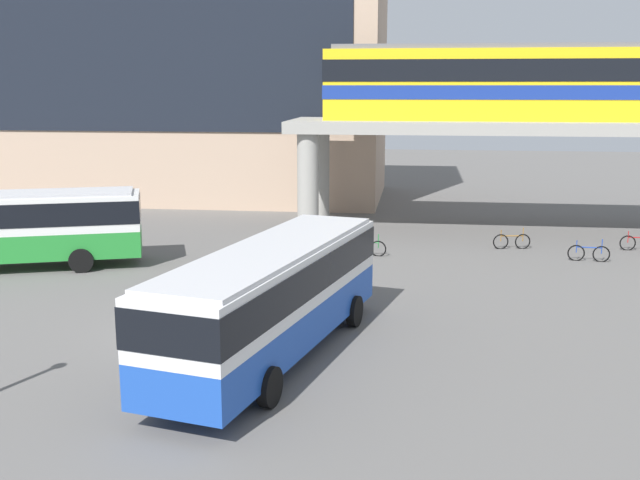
{
  "coord_description": "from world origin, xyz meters",
  "views": [
    {
      "loc": [
        6.86,
        -21.72,
        7.57
      ],
      "look_at": [
        3.47,
        4.21,
        2.2
      ],
      "focal_mm": 42.31,
      "sensor_mm": 36.0,
      "label": 1
    }
  ],
  "objects_px": {
    "bicycle_brown": "(512,241)",
    "bus_main": "(273,290)",
    "train": "(523,82)",
    "pedestrian_near_building": "(294,260)",
    "station_building": "(177,65)",
    "bus_secondary": "(4,223)",
    "bicycle_red": "(639,243)",
    "bicycle_blue": "(589,253)",
    "bicycle_green": "(367,248)"
  },
  "relations": [
    {
      "from": "bus_main",
      "to": "pedestrian_near_building",
      "type": "distance_m",
      "value": 8.69
    },
    {
      "from": "station_building",
      "to": "bicycle_green",
      "type": "height_order",
      "value": "station_building"
    },
    {
      "from": "bus_secondary",
      "to": "bicycle_brown",
      "type": "distance_m",
      "value": 22.6
    },
    {
      "from": "pedestrian_near_building",
      "to": "bicycle_red",
      "type": "bearing_deg",
      "value": 26.55
    },
    {
      "from": "station_building",
      "to": "bicycle_red",
      "type": "relative_size",
      "value": 15.62
    },
    {
      "from": "pedestrian_near_building",
      "to": "station_building",
      "type": "bearing_deg",
      "value": 117.59
    },
    {
      "from": "bicycle_red",
      "to": "bicycle_blue",
      "type": "distance_m",
      "value": 3.82
    },
    {
      "from": "bus_secondary",
      "to": "bicycle_blue",
      "type": "bearing_deg",
      "value": 10.75
    },
    {
      "from": "bicycle_blue",
      "to": "bicycle_green",
      "type": "distance_m",
      "value": 9.73
    },
    {
      "from": "bus_main",
      "to": "bicycle_green",
      "type": "bearing_deg",
      "value": 82.79
    },
    {
      "from": "station_building",
      "to": "bus_main",
      "type": "distance_m",
      "value": 34.18
    },
    {
      "from": "bicycle_green",
      "to": "bus_secondary",
      "type": "bearing_deg",
      "value": -162.94
    },
    {
      "from": "station_building",
      "to": "bicycle_red",
      "type": "distance_m",
      "value": 31.87
    },
    {
      "from": "bicycle_green",
      "to": "bicycle_red",
      "type": "bearing_deg",
      "value": 12.07
    },
    {
      "from": "bicycle_red",
      "to": "pedestrian_near_building",
      "type": "bearing_deg",
      "value": -153.45
    },
    {
      "from": "station_building",
      "to": "bus_secondary",
      "type": "height_order",
      "value": "station_building"
    },
    {
      "from": "bus_secondary",
      "to": "bicycle_red",
      "type": "xyz_separation_m",
      "value": [
        27.35,
        7.23,
        -1.63
      ]
    },
    {
      "from": "bicycle_green",
      "to": "pedestrian_near_building",
      "type": "xyz_separation_m",
      "value": [
        -2.55,
        -4.87,
        0.48
      ]
    },
    {
      "from": "bus_main",
      "to": "bicycle_red",
      "type": "distance_m",
      "value": 21.58
    },
    {
      "from": "bus_secondary",
      "to": "bicycle_blue",
      "type": "relative_size",
      "value": 6.29
    },
    {
      "from": "bicycle_blue",
      "to": "bicycle_brown",
      "type": "height_order",
      "value": "same"
    },
    {
      "from": "train",
      "to": "pedestrian_near_building",
      "type": "relative_size",
      "value": 11.5
    },
    {
      "from": "bus_secondary",
      "to": "pedestrian_near_building",
      "type": "height_order",
      "value": "bus_secondary"
    },
    {
      "from": "bus_main",
      "to": "bicycle_red",
      "type": "bearing_deg",
      "value": 48.51
    },
    {
      "from": "bicycle_brown",
      "to": "pedestrian_near_building",
      "type": "height_order",
      "value": "pedestrian_near_building"
    },
    {
      "from": "bicycle_brown",
      "to": "bus_main",
      "type": "bearing_deg",
      "value": -118.04
    },
    {
      "from": "bicycle_green",
      "to": "station_building",
      "type": "bearing_deg",
      "value": 129.1
    },
    {
      "from": "station_building",
      "to": "bicycle_red",
      "type": "bearing_deg",
      "value": -29.03
    },
    {
      "from": "station_building",
      "to": "train",
      "type": "bearing_deg",
      "value": -25.99
    },
    {
      "from": "train",
      "to": "pedestrian_near_building",
      "type": "distance_m",
      "value": 16.98
    },
    {
      "from": "bus_secondary",
      "to": "bicycle_red",
      "type": "height_order",
      "value": "bus_secondary"
    },
    {
      "from": "bicycle_red",
      "to": "pedestrian_near_building",
      "type": "relative_size",
      "value": 1.01
    },
    {
      "from": "bicycle_blue",
      "to": "bicycle_green",
      "type": "bearing_deg",
      "value": -179.32
    },
    {
      "from": "bus_main",
      "to": "pedestrian_near_building",
      "type": "xyz_separation_m",
      "value": [
        -0.86,
        8.57,
        -1.15
      ]
    },
    {
      "from": "bicycle_green",
      "to": "pedestrian_near_building",
      "type": "height_order",
      "value": "pedestrian_near_building"
    },
    {
      "from": "bus_main",
      "to": "bus_secondary",
      "type": "xyz_separation_m",
      "value": [
        -13.09,
        8.89,
        0.0
      ]
    },
    {
      "from": "bicycle_red",
      "to": "bicycle_green",
      "type": "height_order",
      "value": "same"
    },
    {
      "from": "station_building",
      "to": "bicycle_blue",
      "type": "xyz_separation_m",
      "value": [
        24.02,
        -17.47,
        -8.56
      ]
    },
    {
      "from": "station_building",
      "to": "train",
      "type": "relative_size",
      "value": 1.37
    },
    {
      "from": "bus_main",
      "to": "bicycle_brown",
      "type": "relative_size",
      "value": 6.39
    },
    {
      "from": "station_building",
      "to": "pedestrian_near_building",
      "type": "bearing_deg",
      "value": -62.41
    },
    {
      "from": "station_building",
      "to": "bicycle_red",
      "type": "height_order",
      "value": "station_building"
    },
    {
      "from": "bicycle_green",
      "to": "bicycle_blue",
      "type": "bearing_deg",
      "value": 0.68
    },
    {
      "from": "bus_main",
      "to": "bicycle_blue",
      "type": "distance_m",
      "value": 17.8
    },
    {
      "from": "station_building",
      "to": "train",
      "type": "height_order",
      "value": "station_building"
    },
    {
      "from": "bicycle_green",
      "to": "pedestrian_near_building",
      "type": "relative_size",
      "value": 1.0
    },
    {
      "from": "station_building",
      "to": "bus_main",
      "type": "height_order",
      "value": "station_building"
    },
    {
      "from": "bus_main",
      "to": "pedestrian_near_building",
      "type": "height_order",
      "value": "bus_main"
    },
    {
      "from": "bus_secondary",
      "to": "pedestrian_near_building",
      "type": "relative_size",
      "value": 6.34
    },
    {
      "from": "station_building",
      "to": "bicycle_blue",
      "type": "distance_m",
      "value": 30.91
    }
  ]
}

